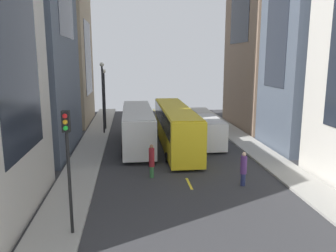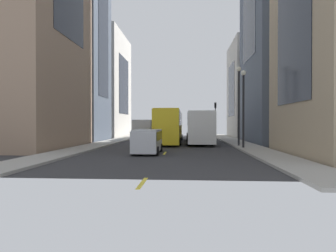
# 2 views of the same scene
# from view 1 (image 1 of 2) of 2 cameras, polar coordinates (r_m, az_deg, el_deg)

# --- Properties ---
(ground_plane) EXTENTS (40.68, 40.68, 0.00)m
(ground_plane) POSITION_cam_1_polar(r_m,az_deg,el_deg) (31.49, 0.29, -2.93)
(ground_plane) COLOR #333335
(sidewalk_west) EXTENTS (2.48, 44.00, 0.15)m
(sidewalk_west) POSITION_cam_1_polar(r_m,az_deg,el_deg) (31.46, -12.67, -3.08)
(sidewalk_west) COLOR #9E9B93
(sidewalk_west) RESTS_ON ground
(sidewalk_east) EXTENTS (2.48, 44.00, 0.15)m
(sidewalk_east) POSITION_cam_1_polar(r_m,az_deg,el_deg) (33.04, 12.62, -2.39)
(sidewalk_east) COLOR #9E9B93
(sidewalk_east) RESTS_ON ground
(lane_stripe_1) EXTENTS (0.16, 2.00, 0.01)m
(lane_stripe_1) POSITION_cam_1_polar(r_m,az_deg,el_deg) (21.56, 3.61, -9.70)
(lane_stripe_1) COLOR yellow
(lane_stripe_1) RESTS_ON ground
(lane_stripe_2) EXTENTS (0.16, 2.00, 0.01)m
(lane_stripe_2) POSITION_cam_1_polar(r_m,az_deg,el_deg) (31.49, 0.29, -2.92)
(lane_stripe_2) COLOR yellow
(lane_stripe_2) RESTS_ON ground
(lane_stripe_3) EXTENTS (0.16, 2.00, 0.01)m
(lane_stripe_3) POSITION_cam_1_polar(r_m,az_deg,el_deg) (41.69, -1.40, 0.59)
(lane_stripe_3) COLOR yellow
(lane_stripe_3) RESTS_ON ground
(lane_stripe_4) EXTENTS (0.16, 2.00, 0.01)m
(lane_stripe_4) POSITION_cam_1_polar(r_m,az_deg,el_deg) (52.02, -2.42, 2.71)
(lane_stripe_4) COLOR yellow
(lane_stripe_4) RESTS_ON ground
(building_west_2) EXTENTS (9.58, 10.67, 15.63)m
(building_west_2) POSITION_cam_1_polar(r_m,az_deg,el_deg) (43.40, -19.71, 10.74)
(building_west_2) COLOR tan
(building_west_2) RESTS_ON ground
(building_east_1) EXTENTS (8.98, 7.26, 23.97)m
(building_east_1) POSITION_cam_1_polar(r_m,az_deg,el_deg) (32.39, 25.71, 17.77)
(building_east_1) COLOR #4C5666
(building_east_1) RESTS_ON ground
(city_bus_white) EXTENTS (2.80, 12.11, 3.35)m
(city_bus_white) POSITION_cam_1_polar(r_m,az_deg,el_deg) (30.42, -5.15, 0.40)
(city_bus_white) COLOR silver
(city_bus_white) RESTS_ON ground
(streetcar_yellow) EXTENTS (2.70, 14.26, 3.59)m
(streetcar_yellow) POSITION_cam_1_polar(r_m,az_deg,el_deg) (29.76, 1.24, 0.43)
(streetcar_yellow) COLOR yellow
(streetcar_yellow) RESTS_ON ground
(delivery_van_white) EXTENTS (2.25, 5.51, 2.58)m
(delivery_van_white) POSITION_cam_1_polar(r_m,az_deg,el_deg) (30.21, 6.84, -0.67)
(delivery_van_white) COLOR white
(delivery_van_white) RESTS_ON ground
(car_silver_0) EXTENTS (1.89, 4.40, 1.72)m
(car_silver_0) POSITION_cam_1_polar(r_m,az_deg,el_deg) (41.87, 0.27, 2.04)
(car_silver_0) COLOR #B7BABF
(car_silver_0) RESTS_ON ground
(pedestrian_crossing_near) EXTENTS (0.37, 0.37, 2.26)m
(pedestrian_crossing_near) POSITION_cam_1_polar(r_m,az_deg,el_deg) (22.26, -2.78, -5.79)
(pedestrian_crossing_near) COLOR #336B38
(pedestrian_crossing_near) RESTS_ON ground
(pedestrian_waiting_curb) EXTENTS (0.39, 0.39, 2.16)m
(pedestrian_waiting_curb) POSITION_cam_1_polar(r_m,az_deg,el_deg) (21.37, 12.65, -6.94)
(pedestrian_waiting_curb) COLOR navy
(pedestrian_waiting_curb) RESTS_ON ground
(traffic_light_near_corner) EXTENTS (0.32, 0.44, 5.47)m
(traffic_light_near_corner) POSITION_cam_1_polar(r_m,az_deg,el_deg) (14.84, -16.63, -3.78)
(traffic_light_near_corner) COLOR black
(traffic_light_near_corner) RESTS_ON ground
(streetlamp_near) EXTENTS (0.44, 0.44, 7.24)m
(streetlamp_near) POSITION_cam_1_polar(r_m,az_deg,el_deg) (35.27, -10.98, 5.94)
(streetlamp_near) COLOR black
(streetlamp_near) RESTS_ON ground
(streetlamp_far) EXTENTS (0.44, 0.44, 6.50)m
(streetlamp_far) POSITION_cam_1_polar(r_m,az_deg,el_deg) (37.44, -10.71, 5.63)
(streetlamp_far) COLOR black
(streetlamp_far) RESTS_ON ground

